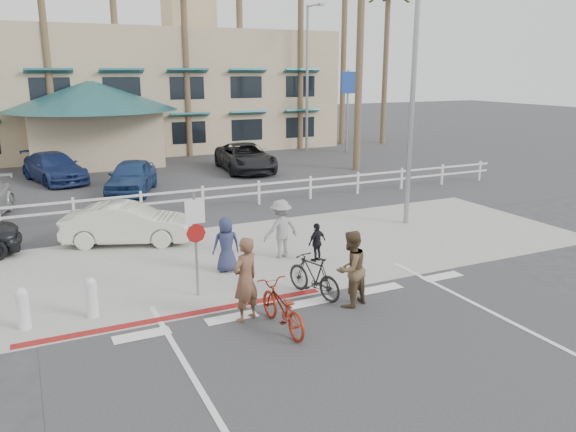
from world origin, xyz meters
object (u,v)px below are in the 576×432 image
sign_post (196,240)px  bike_black (314,276)px  car_white_sedan (127,224)px  bike_red (282,308)px

sign_post → bike_black: sign_post is taller
sign_post → car_white_sedan: (-0.76, 5.14, -0.79)m
sign_post → bike_red: bearing=-67.2°
car_white_sedan → sign_post: bearing=-150.7°
sign_post → bike_black: size_ratio=1.66×
bike_black → car_white_sedan: (-3.33, 6.39, 0.13)m
bike_black → bike_red: bearing=25.6°
sign_post → bike_red: 2.96m
sign_post → bike_red: (1.09, -2.59, -0.94)m
sign_post → bike_black: 3.01m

